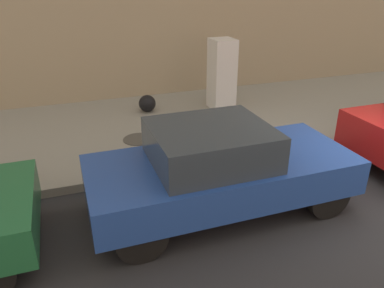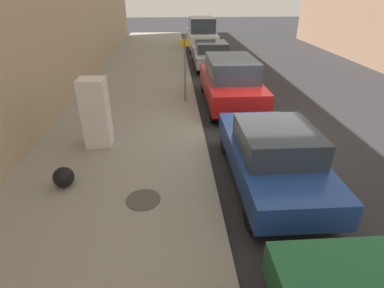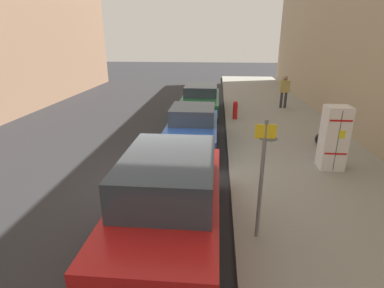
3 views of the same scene
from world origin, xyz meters
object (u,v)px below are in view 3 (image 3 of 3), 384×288
Objects in this scene: pedestrian_walking_far at (284,90)px; parked_sedan_green at (201,99)px; street_sign_post at (262,174)px; fire_hydrant at (235,110)px; parked_hatchback_blue at (192,127)px; discarded_refrigerator at (334,138)px; parked_suv_red at (170,196)px; trash_bag at (321,139)px.

parked_sedan_green is (4.37, 0.88, -0.40)m from pedestrian_walking_far.
fire_hydrant is (-0.01, -8.71, -0.88)m from street_sign_post.
pedestrian_walking_far is at bearing -126.32° from parked_hatchback_blue.
discarded_refrigerator is 5.36m from parked_suv_red.
fire_hydrant is 8.82m from parked_suv_red.
parked_suv_red is (4.18, 3.34, -0.17)m from discarded_refrigerator.
discarded_refrigerator is at bearing 126.27° from pedestrian_walking_far.
trash_bag is 0.10× the size of parked_suv_red.
parked_suv_red is at bearing 38.66° from discarded_refrigerator.
pedestrian_walking_far is at bearing -91.39° from discarded_refrigerator.
discarded_refrigerator is 0.41× the size of parked_suv_red.
fire_hydrant is 0.19× the size of parked_suv_red.
parked_suv_red is (1.70, 8.65, 0.31)m from fire_hydrant.
street_sign_post is at bearing 89.96° from fire_hydrant.
parked_sedan_green is (4.54, -5.00, 0.36)m from trash_bag.
fire_hydrant is at bearing -49.73° from trash_bag.
discarded_refrigerator is at bearing -126.22° from street_sign_post.
street_sign_post is 8.76m from fire_hydrant.
pedestrian_walking_far is (0.17, -5.88, 0.75)m from trash_bag.
street_sign_post is 5.20× the size of trash_bag.
street_sign_post is at bearing 61.90° from trash_bag.
street_sign_post reaches higher than discarded_refrigerator.
parked_suv_red reaches higher than parked_sedan_green.
pedestrian_walking_far is 0.36× the size of parked_sedan_green.
discarded_refrigerator is at bearing 79.41° from trash_bag.
discarded_refrigerator reaches higher than parked_sedan_green.
discarded_refrigerator reaches higher than parked_suv_red.
pedestrian_walking_far is 0.41× the size of parked_hatchback_blue.
discarded_refrigerator reaches higher than fire_hydrant.
parked_suv_red is at bearing 90.00° from parked_hatchback_blue.
street_sign_post is 0.56× the size of parked_hatchback_blue.
trash_bag is at bearing -179.14° from parked_hatchback_blue.
street_sign_post is at bearing 114.23° from pedestrian_walking_far.
parked_hatchback_blue is at bearing 0.86° from trash_bag.
fire_hydrant reaches higher than trash_bag.
parked_hatchback_blue is (4.37, 5.95, -0.39)m from pedestrian_walking_far.
parked_hatchback_blue is (1.70, 3.43, 0.15)m from fire_hydrant.
parked_hatchback_blue reaches higher than trash_bag.
discarded_refrigerator is 2.10m from trash_bag.
parked_sedan_green is at bearing -44.02° from fire_hydrant.
pedestrian_walking_far is 0.37× the size of parked_suv_red.
parked_sedan_green is (4.18, -6.95, -0.34)m from discarded_refrigerator.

